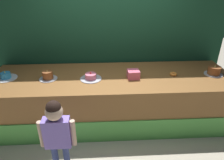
% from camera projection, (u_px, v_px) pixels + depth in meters
% --- Properties ---
extents(ground_plane, '(12.00, 12.00, 0.00)m').
position_uv_depth(ground_plane, '(114.00, 140.00, 3.31)').
color(ground_plane, '#BCB29E').
extents(stage_platform, '(4.13, 1.25, 0.86)m').
position_uv_depth(stage_platform, '(112.00, 98.00, 3.66)').
color(stage_platform, brown).
rests_on(stage_platform, ground_plane).
extents(curtain_backdrop, '(4.43, 0.08, 2.88)m').
position_uv_depth(curtain_backdrop, '(110.00, 32.00, 3.84)').
color(curtain_backdrop, '#19472D').
rests_on(curtain_backdrop, ground_plane).
extents(child_figure, '(0.44, 0.20, 1.15)m').
position_uv_depth(child_figure, '(57.00, 130.00, 2.42)').
color(child_figure, '#3F4C8C').
rests_on(child_figure, ground_plane).
extents(pink_box, '(0.20, 0.20, 0.14)m').
position_uv_depth(pink_box, '(133.00, 74.00, 3.37)').
color(pink_box, '#E56380').
rests_on(pink_box, stage_platform).
extents(donut, '(0.12, 0.12, 0.04)m').
position_uv_depth(donut, '(173.00, 74.00, 3.49)').
color(donut, orange).
rests_on(donut, stage_platform).
extents(cake_far_left, '(0.35, 0.35, 0.14)m').
position_uv_depth(cake_far_left, '(6.00, 76.00, 3.37)').
color(cake_far_left, silver).
rests_on(cake_far_left, stage_platform).
extents(cake_center_left, '(0.30, 0.30, 0.17)m').
position_uv_depth(cake_center_left, '(48.00, 76.00, 3.34)').
color(cake_center_left, silver).
rests_on(cake_center_left, stage_platform).
extents(cake_center_right, '(0.35, 0.35, 0.13)m').
position_uv_depth(cake_center_right, '(91.00, 77.00, 3.35)').
color(cake_center_right, silver).
rests_on(cake_center_right, stage_platform).
extents(cake_far_right, '(0.31, 0.31, 0.18)m').
position_uv_depth(cake_far_right, '(214.00, 71.00, 3.49)').
color(cake_far_right, silver).
rests_on(cake_far_right, stage_platform).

